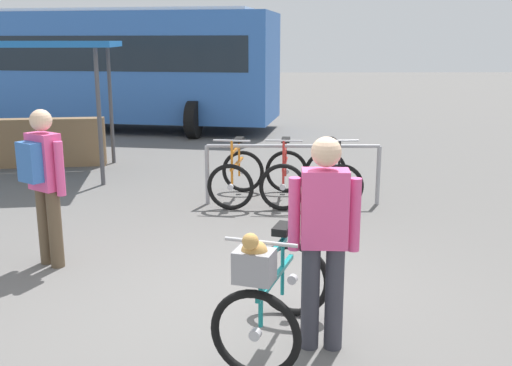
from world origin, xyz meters
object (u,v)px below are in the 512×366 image
market_stall (31,94)px  racked_bike_red (285,176)px  person_with_featured_bike (324,235)px  racked_bike_black (333,177)px  bus_distant (87,62)px  pedestrian_with_backpack (44,178)px  racked_bike_orange (237,176)px  featured_bicycle (271,291)px

market_stall → racked_bike_red: bearing=-26.2°
person_with_featured_bike → market_stall: market_stall is taller
racked_bike_black → bus_distant: bearing=125.5°
pedestrian_with_backpack → market_stall: size_ratio=0.49×
racked_bike_orange → racked_bike_black: size_ratio=1.05×
market_stall → pedestrian_with_backpack: bearing=-69.8°
pedestrian_with_backpack → market_stall: (-1.72, 4.68, 0.46)m
racked_bike_red → person_with_featured_bike: 4.33m
racked_bike_orange → bus_distant: 8.75m
racked_bike_red → person_with_featured_bike: size_ratio=0.72×
bus_distant → racked_bike_red: bearing=-58.0°
featured_bicycle → person_with_featured_bike: person_with_featured_bike is taller
racked_bike_black → market_stall: bearing=156.8°
pedestrian_with_backpack → bus_distant: bearing=101.9°
racked_bike_black → person_with_featured_bike: 4.37m
person_with_featured_bike → racked_bike_red: bearing=90.0°
pedestrian_with_backpack → market_stall: market_stall is taller
featured_bicycle → bus_distant: bearing=110.1°
racked_bike_orange → market_stall: size_ratio=0.36×
racked_bike_orange → bus_distant: size_ratio=0.12×
person_with_featured_bike → bus_distant: 12.89m
racked_bike_red → featured_bicycle: 4.37m
person_with_featured_bike → market_stall: size_ratio=0.49×
racked_bike_black → featured_bicycle: size_ratio=0.91×
bus_distant → market_stall: bus_distant is taller
market_stall → person_with_featured_bike: bearing=-56.0°
racked_bike_red → bus_distant: (-4.77, 7.65, 1.37)m
pedestrian_with_backpack → bus_distant: size_ratio=0.16×
racked_bike_red → bus_distant: bus_distant is taller
featured_bicycle → racked_bike_black: bearing=75.9°
racked_bike_orange → featured_bicycle: bearing=-85.9°
racked_bike_orange → racked_bike_red: same height
featured_bicycle → person_with_featured_bike: bearing=7.7°
racked_bike_orange → pedestrian_with_backpack: pedestrian_with_backpack is taller
racked_bike_red → racked_bike_black: size_ratio=1.03×
person_with_featured_bike → market_stall: (-4.35, 6.44, 0.49)m
racked_bike_orange → person_with_featured_bike: (0.70, -4.32, 0.54)m
racked_bike_black → person_with_featured_bike: size_ratio=0.70×
market_stall → racked_bike_orange: bearing=-30.2°
racked_bike_black → featured_bicycle: (-1.09, -4.33, 0.12)m
racked_bike_orange → market_stall: (-3.65, 2.12, 1.03)m
racked_bike_red → featured_bicycle: (-0.39, -4.35, 0.12)m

